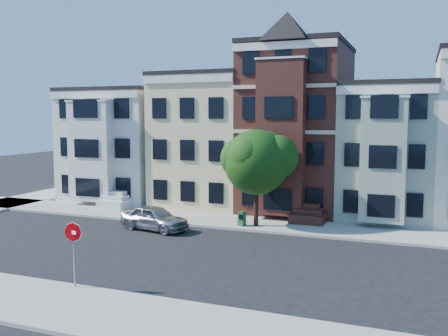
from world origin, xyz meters
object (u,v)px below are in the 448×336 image
at_px(parked_car, 154,218).
at_px(fire_hydrant, 121,210).
at_px(stop_sign, 74,250).
at_px(street_tree, 256,167).
at_px(newspaper_box, 242,219).

height_order(parked_car, fire_hydrant, parked_car).
height_order(parked_car, stop_sign, stop_sign).
bearing_deg(parked_car, stop_sign, -156.87).
xyz_separation_m(street_tree, stop_sign, (-3.40, -13.49, -2.24)).
height_order(parked_car, newspaper_box, parked_car).
relative_size(street_tree, newspaper_box, 8.20).
bearing_deg(fire_hydrant, street_tree, -0.05).
bearing_deg(stop_sign, street_tree, 94.54).
xyz_separation_m(newspaper_box, fire_hydrant, (-9.16, 0.36, -0.14)).
height_order(fire_hydrant, stop_sign, stop_sign).
bearing_deg(parked_car, street_tree, -52.52).
height_order(street_tree, fire_hydrant, street_tree).
height_order(street_tree, newspaper_box, street_tree).
bearing_deg(parked_car, newspaper_box, -51.96).
bearing_deg(street_tree, parked_car, -153.44).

